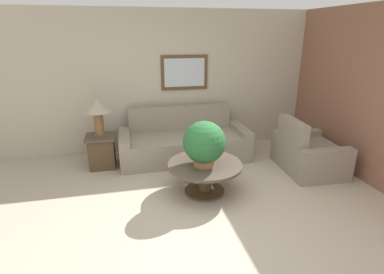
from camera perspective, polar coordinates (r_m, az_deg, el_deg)
The scene contains 9 objects.
ground_plane at distance 3.68m, azimuth 3.07°, elevation -17.29°, with size 20.00×20.00×0.00m, color tan.
wall_back at distance 5.75m, azimuth -4.18°, elevation 10.42°, with size 7.37×0.09×2.60m.
wall_right at distance 5.57m, azimuth 27.36°, elevation 8.00°, with size 0.06×4.76×2.60m.
couch_main at distance 5.47m, azimuth -1.56°, elevation -1.10°, with size 2.29×0.96×0.89m.
armchair at distance 5.32m, azimuth 21.11°, elevation -3.02°, with size 0.91×1.15×0.89m.
coffee_table at distance 4.28m, azimuth 2.45°, elevation -6.53°, with size 1.05×1.05×0.45m.
side_table at distance 5.31m, azimuth -16.78°, elevation -2.55°, with size 0.49×0.49×0.56m.
table_lamp at distance 5.10m, azimuth -17.57°, elevation 5.03°, with size 0.45×0.45×0.62m.
potted_plant_on_table at distance 4.04m, azimuth 2.36°, elevation -1.20°, with size 0.58×0.58×0.63m.
Camera 1 is at (-0.82, -2.83, 2.20)m, focal length 28.00 mm.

